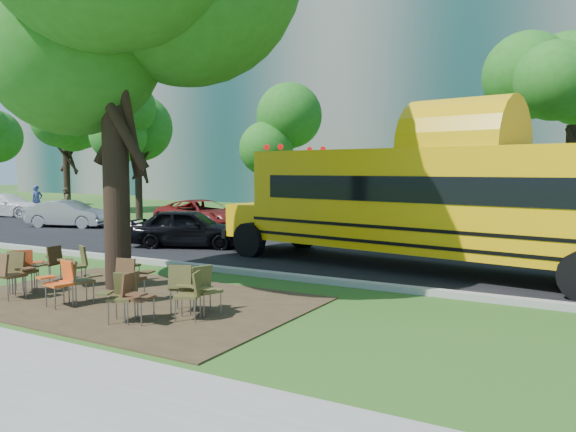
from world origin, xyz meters
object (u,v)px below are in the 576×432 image
Objects in this scene: pedestrian_a at (37,201)px; chair_0 at (22,268)px; chair_2 at (24,266)px; pedestrian_b at (65,201)px; chair_11 at (131,275)px; bg_car_white at (7,205)px; main_tree at (112,7)px; bg_car_red at (202,215)px; chair_6 at (191,290)px; black_car at (189,228)px; chair_3 at (61,279)px; chair_4 at (79,277)px; chair_5 at (121,293)px; chair_9 at (77,262)px; chair_12 at (204,286)px; bg_car_silver at (69,214)px; chair_10 at (126,261)px; chair_13 at (184,283)px; chair_8 at (52,260)px; school_bus at (458,202)px; chair_7 at (135,293)px.

chair_0 is at bearing -118.33° from pedestrian_a.
pedestrian_b is at bearing 93.00° from chair_2.
bg_car_white is (-20.80, 11.31, 0.08)m from chair_11.
main_tree is 13.30m from bg_car_red.
black_car reaches higher than chair_6.
black_car is (-5.93, 7.10, 0.13)m from chair_6.
chair_3 is 0.33m from chair_4.
bg_car_white is (-19.89, 12.21, 0.09)m from chair_3.
bg_car_red reaches higher than chair_2.
chair_5 is (2.14, -1.97, -5.51)m from main_tree.
chair_5 is 24.36m from pedestrian_a.
pedestrian_a reaches higher than chair_9.
pedestrian_b is at bearing -103.28° from chair_12.
chair_5 is 1.47m from chair_11.
chair_0 is 2.56m from chair_11.
pedestrian_a reaches higher than chair_11.
main_tree is at bearing -136.35° from bg_car_white.
main_tree is 23.31m from pedestrian_b.
black_car is (-3.30, 7.28, 0.11)m from chair_4.
chair_12 is at bearing -151.58° from chair_3.
chair_3 is 15.71m from bg_car_silver.
chair_13 is at bearing 71.36° from chair_10.
bg_car_white reaches higher than bg_car_silver.
chair_2 reaches higher than chair_11.
chair_8 is at bearing -147.02° from bg_car_red.
chair_3 is at bearing -119.52° from school_bus.
chair_12 is 8.95m from black_car.
bg_car_white reaches higher than chair_10.
chair_0 is at bearing -62.13° from chair_12.
chair_4 is 1.77m from chair_9.
pedestrian_b is (-21.03, 14.34, 0.21)m from chair_13.
school_bus is 7.34m from chair_13.
chair_6 is 0.93m from chair_7.
chair_10 is at bearing -176.04° from black_car.
chair_10 is 11.64m from bg_car_red.
chair_3 is at bearing -140.82° from bg_car_red.
school_bus is at bearing -119.36° from bg_car_white.
chair_0 is 21.86m from bg_car_white.
chair_6 is at bearing -130.48° from bg_car_red.
bg_car_red reaches higher than chair_10.
black_car reaches higher than chair_2.
chair_8 is 13.12m from bg_car_silver.
chair_5 is 0.96× the size of chair_12.
chair_13 reaches higher than chair_3.
chair_2 is 1.03× the size of chair_13.
chair_10 is at bearing 117.12° from main_tree.
pedestrian_a is at bearing -57.47° from chair_5.
chair_8 is 0.94× the size of chair_13.
chair_13 is at bearing 30.27° from chair_4.
bg_car_silver reaches higher than chair_9.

